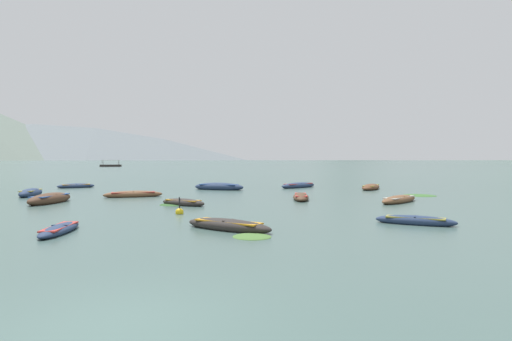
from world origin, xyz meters
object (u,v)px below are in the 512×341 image
object	(u,v)px
rowboat_12	(298,186)
ferry_0	(111,165)
rowboat_0	(76,186)
rowboat_11	(219,187)
rowboat_6	(371,187)
rowboat_8	(228,225)
rowboat_4	(301,197)
mooring_buoy	(179,212)
rowboat_5	(50,199)
rowboat_1	(415,221)
rowboat_10	(31,193)
rowboat_3	(59,229)
rowboat_13	(399,200)
rowboat_9	(183,203)
rowboat_7	(133,194)

from	to	relation	value
rowboat_12	ferry_0	world-z (taller)	ferry_0
rowboat_0	rowboat_11	distance (m)	13.66
rowboat_6	rowboat_8	size ratio (longest dim) A/B	1.20
rowboat_4	mooring_buoy	distance (m)	9.89
rowboat_5	rowboat_6	world-z (taller)	rowboat_5
rowboat_8	rowboat_12	xyz separation A→B (m)	(5.56, 23.37, 0.03)
ferry_0	mooring_buoy	distance (m)	135.93
rowboat_4	rowboat_5	size ratio (longest dim) A/B	0.96
rowboat_1	rowboat_11	world-z (taller)	rowboat_11
rowboat_5	rowboat_12	distance (m)	21.42
rowboat_8	rowboat_10	size ratio (longest dim) A/B	0.97
rowboat_3	rowboat_13	world-z (taller)	rowboat_13
rowboat_6	rowboat_9	bearing A→B (deg)	-139.42
rowboat_0	rowboat_7	distance (m)	12.45
rowboat_8	mooring_buoy	size ratio (longest dim) A/B	3.93
rowboat_0	rowboat_6	size ratio (longest dim) A/B	0.76
rowboat_11	ferry_0	xyz separation A→B (m)	(-44.91, 112.39, 0.21)
rowboat_4	rowboat_12	xyz separation A→B (m)	(1.28, 11.55, 0.03)
rowboat_4	rowboat_1	bearing A→B (deg)	-72.94
rowboat_3	rowboat_12	size ratio (longest dim) A/B	0.78
rowboat_3	rowboat_11	world-z (taller)	rowboat_11
rowboat_5	rowboat_9	bearing A→B (deg)	-10.22
rowboat_1	rowboat_13	xyz separation A→B (m)	(2.51, 8.69, 0.02)
ferry_0	mooring_buoy	xyz separation A→B (m)	(44.04, -128.60, -0.35)
rowboat_0	ferry_0	distance (m)	114.05
rowboat_12	rowboat_8	bearing A→B (deg)	-103.38
rowboat_6	mooring_buoy	xyz separation A→B (m)	(-14.16, -16.33, -0.09)
rowboat_7	rowboat_12	xyz separation A→B (m)	(12.78, 9.43, 0.02)
rowboat_1	rowboat_7	xyz separation A→B (m)	(-14.77, 12.79, 0.03)
rowboat_5	rowboat_3	bearing A→B (deg)	-63.89
rowboat_8	rowboat_13	world-z (taller)	rowboat_13
mooring_buoy	rowboat_3	bearing A→B (deg)	-124.38
rowboat_5	rowboat_12	xyz separation A→B (m)	(16.73, 13.38, -0.05)
rowboat_11	ferry_0	world-z (taller)	ferry_0
rowboat_4	rowboat_7	xyz separation A→B (m)	(-11.49, 2.13, 0.01)
rowboat_5	rowboat_10	world-z (taller)	rowboat_5
rowboat_11	ferry_0	distance (m)	121.03
rowboat_5	mooring_buoy	size ratio (longest dim) A/B	4.56
rowboat_4	rowboat_13	xyz separation A→B (m)	(5.78, -1.97, 0.00)
rowboat_8	rowboat_6	bearing A→B (deg)	60.99
rowboat_12	ferry_0	size ratio (longest dim) A/B	0.56
rowboat_12	rowboat_13	xyz separation A→B (m)	(4.50, -13.52, -0.02)
rowboat_1	rowboat_10	xyz separation A→B (m)	(-22.31, 13.71, 0.07)
rowboat_9	rowboat_8	bearing A→B (deg)	-70.99
rowboat_1	rowboat_7	bearing A→B (deg)	139.11
rowboat_9	mooring_buoy	size ratio (longest dim) A/B	3.26
rowboat_6	rowboat_9	distance (m)	19.16
rowboat_9	ferry_0	world-z (taller)	ferry_0
ferry_0	rowboat_1	bearing A→B (deg)	-67.72
rowboat_3	rowboat_8	world-z (taller)	rowboat_8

